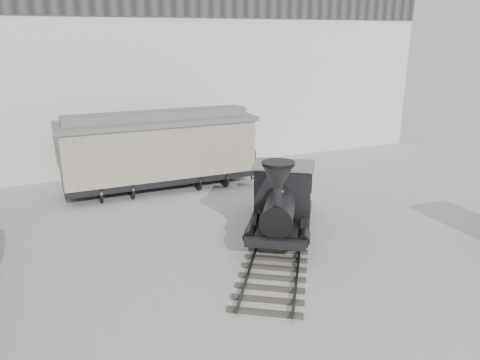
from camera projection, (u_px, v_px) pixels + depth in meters
name	position (u px, v px, depth m)	size (l,w,h in m)	color
ground	(269.00, 290.00, 13.68)	(90.00, 90.00, 0.00)	#9E9E9B
north_wall	(145.00, 65.00, 25.16)	(34.00, 2.51, 11.00)	silver
locomotive	(282.00, 204.00, 17.01)	(6.87, 9.04, 3.34)	#2C2823
boxcar	(159.00, 149.00, 22.13)	(9.17, 2.89, 3.75)	black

